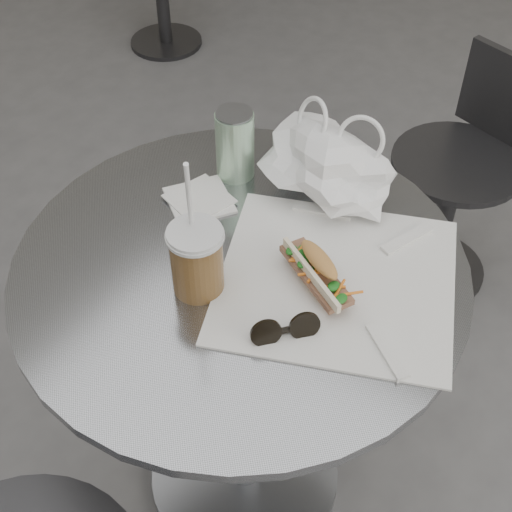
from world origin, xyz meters
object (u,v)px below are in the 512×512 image
Objects in this scene: cafe_table at (242,361)px; iced_coffee at (197,259)px; banh_mi at (317,271)px; drink_can at (235,144)px; chair_far at (458,191)px; sunglasses at (285,330)px.

iced_coffee is at bearing -106.35° from cafe_table.
banh_mi is 0.32m from drink_can.
chair_far is 1.12m from iced_coffee.
cafe_table is 0.35m from iced_coffee.
cafe_table is at bearing 73.65° from iced_coffee.
sunglasses is at bearing -43.09° from drink_can.
drink_can is (-0.29, 0.27, 0.05)m from sunglasses.
iced_coffee reaches higher than cafe_table.
iced_coffee is (-0.15, -0.11, 0.03)m from banh_mi.
drink_can is at bearing 114.66° from iced_coffee.
banh_mi is at bearing 108.45° from chair_far.
chair_far is at bearing 85.13° from cafe_table.
drink_can is (-0.12, 0.26, 0.00)m from iced_coffee.
iced_coffee reaches higher than banh_mi.
banh_mi is 0.77× the size of iced_coffee.
iced_coffee is at bearing -117.23° from banh_mi.
banh_mi is at bearing 35.43° from iced_coffee.
cafe_table is at bearing -140.00° from banh_mi.
iced_coffee is (-0.02, -0.08, 0.34)m from cafe_table.
iced_coffee is at bearing 128.59° from sunglasses.
cafe_table is 1.14× the size of chair_far.
cafe_table is 5.62× the size of drink_can.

